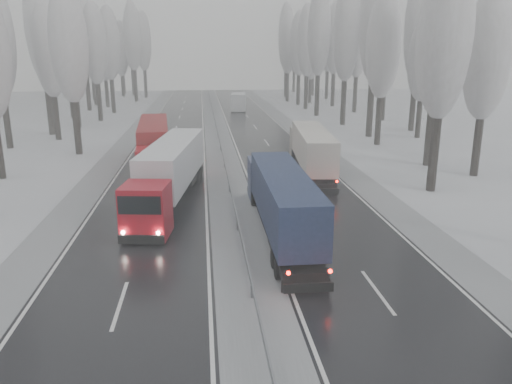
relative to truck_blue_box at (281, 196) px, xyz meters
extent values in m
cube|color=black|center=(2.95, 10.60, -2.12)|extent=(7.50, 200.00, 0.03)
cube|color=black|center=(-7.55, 10.60, -2.12)|extent=(7.50, 200.00, 0.03)
cube|color=#989A9F|center=(-2.30, 10.60, -2.11)|extent=(3.00, 200.00, 0.04)
cube|color=#989A9F|center=(7.90, 10.60, -2.11)|extent=(2.40, 200.00, 0.04)
cube|color=#989A9F|center=(-12.50, 10.60, -2.11)|extent=(2.40, 200.00, 0.04)
cube|color=slate|center=(-2.30, 10.60, -1.53)|extent=(0.06, 200.00, 0.32)
cube|color=slate|center=(-2.30, 8.60, -1.83)|extent=(0.12, 0.12, 0.60)
cube|color=slate|center=(-2.30, 40.60, -1.83)|extent=(0.12, 0.12, 0.60)
cylinder|color=black|center=(12.21, 7.63, 0.68)|extent=(0.68, 0.68, 5.62)
ellipsoid|color=#999693|center=(12.21, 7.63, 8.70)|extent=(3.60, 3.60, 11.48)
cylinder|color=black|center=(17.72, 11.63, 0.34)|extent=(0.64, 0.64, 4.94)
ellipsoid|color=#999693|center=(17.72, 11.63, 7.39)|extent=(3.60, 3.60, 10.09)
cylinder|color=black|center=(15.60, 15.76, 0.53)|extent=(0.66, 0.66, 5.32)
ellipsoid|color=#999693|center=(15.60, 15.76, 8.14)|extent=(3.60, 3.60, 10.88)
cylinder|color=black|center=(17.82, 19.76, 1.02)|extent=(0.72, 0.72, 6.31)
ellipsoid|color=#999693|center=(17.82, 19.76, 10.04)|extent=(3.60, 3.60, 12.90)
cylinder|color=black|center=(14.72, 26.20, 0.55)|extent=(0.67, 0.67, 5.38)
ellipsoid|color=#999693|center=(14.72, 26.20, 8.23)|extent=(3.60, 3.60, 10.98)
cylinder|color=black|center=(21.01, 30.20, 0.16)|extent=(0.62, 0.62, 4.59)
ellipsoid|color=#999693|center=(21.01, 30.20, 6.73)|extent=(3.60, 3.60, 9.39)
cylinder|color=black|center=(15.60, 31.62, 1.34)|extent=(0.76, 0.76, 6.95)
ellipsoid|color=#999693|center=(15.60, 31.62, 11.26)|extent=(3.60, 3.60, 14.19)
cylinder|color=black|center=(22.51, 35.62, 1.16)|extent=(0.74, 0.74, 6.59)
ellipsoid|color=#999693|center=(22.51, 35.62, 10.58)|extent=(3.60, 3.60, 13.46)
cylinder|color=black|center=(15.26, 41.87, 1.05)|extent=(0.72, 0.72, 6.37)
ellipsoid|color=#999693|center=(15.26, 41.87, 10.15)|extent=(3.60, 3.60, 13.01)
cylinder|color=black|center=(22.42, 45.87, 0.85)|extent=(0.70, 0.70, 5.97)
ellipsoid|color=#999693|center=(22.42, 45.87, 9.38)|extent=(3.60, 3.60, 12.20)
cylinder|color=black|center=(14.04, 52.55, 1.19)|extent=(0.74, 0.74, 6.65)
ellipsoid|color=#999693|center=(14.04, 52.55, 10.70)|extent=(3.60, 3.60, 13.59)
cylinder|color=black|center=(21.41, 56.55, 0.93)|extent=(0.71, 0.71, 6.14)
ellipsoid|color=#999693|center=(21.41, 56.55, 9.70)|extent=(3.60, 3.60, 12.54)
cylinder|color=black|center=(14.26, 62.30, 0.89)|extent=(0.71, 0.71, 6.05)
ellipsoid|color=#999693|center=(14.26, 62.30, 9.54)|extent=(3.60, 3.60, 12.37)
cylinder|color=black|center=(20.18, 66.30, 1.01)|extent=(0.72, 0.72, 6.30)
ellipsoid|color=#999693|center=(20.18, 66.30, 10.01)|extent=(3.60, 3.60, 12.87)
cylinder|color=black|center=(14.33, 69.81, 0.80)|extent=(0.70, 0.70, 5.88)
ellipsoid|color=#999693|center=(14.33, 69.81, 9.20)|extent=(3.60, 3.60, 12.00)
cylinder|color=black|center=(17.47, 73.81, 0.29)|extent=(0.64, 0.64, 4.86)
ellipsoid|color=#999693|center=(17.47, 73.81, 7.23)|extent=(3.60, 3.60, 9.92)
cylinder|color=black|center=(13.43, 76.92, 0.85)|extent=(0.70, 0.70, 5.98)
ellipsoid|color=#999693|center=(13.43, 76.92, 9.39)|extent=(3.60, 3.60, 12.21)
cylinder|color=black|center=(22.64, 80.92, 0.96)|extent=(0.71, 0.71, 6.19)
ellipsoid|color=#999693|center=(22.64, 80.92, 9.80)|extent=(3.60, 3.60, 12.64)
cylinder|color=black|center=(14.74, 86.76, 1.29)|extent=(0.75, 0.75, 6.86)
ellipsoid|color=#999693|center=(14.74, 86.76, 11.09)|extent=(3.60, 3.60, 14.01)
cylinder|color=black|center=(21.72, 90.76, 0.64)|extent=(0.68, 0.68, 5.55)
ellipsoid|color=#999693|center=(21.72, 90.76, 8.57)|extent=(3.60, 3.60, 11.33)
cylinder|color=black|center=(16.43, 97.32, 0.91)|extent=(0.71, 0.71, 6.09)
ellipsoid|color=#999693|center=(16.43, 97.32, 9.62)|extent=(3.60, 3.60, 12.45)
cylinder|color=black|center=(19.25, 101.32, 0.61)|extent=(0.67, 0.67, 5.49)
ellipsoid|color=#999693|center=(19.25, 101.32, 8.45)|extent=(3.60, 3.60, 11.21)
cylinder|color=black|center=(-16.24, 24.33, 0.58)|extent=(0.67, 0.67, 5.44)
ellipsoid|color=#999693|center=(-16.24, 24.33, 8.35)|extent=(3.60, 3.60, 11.11)
cylinder|color=black|center=(-24.15, 28.33, 0.73)|extent=(0.69, 0.69, 5.72)
cylinder|color=black|center=(-20.56, 33.31, 0.48)|extent=(0.66, 0.66, 5.23)
ellipsoid|color=#999693|center=(-20.56, 33.31, 7.94)|extent=(3.60, 3.60, 10.68)
cylinder|color=black|center=(-22.35, 37.31, 1.17)|extent=(0.74, 0.74, 6.60)
ellipsoid|color=#999693|center=(-22.35, 37.31, 10.60)|extent=(3.60, 3.60, 13.49)
cylinder|color=black|center=(-20.46, 42.95, 0.45)|extent=(0.65, 0.65, 5.16)
ellipsoid|color=#999693|center=(-20.46, 42.95, 7.82)|extent=(3.60, 3.60, 10.54)
cylinder|color=black|center=(-21.84, 46.95, 0.76)|extent=(0.69, 0.69, 5.79)
ellipsoid|color=#999693|center=(-21.84, 46.95, 9.04)|extent=(3.60, 3.60, 11.84)
cylinder|color=black|center=(-18.88, 49.71, 0.69)|extent=(0.68, 0.68, 5.64)
ellipsoid|color=#999693|center=(-18.88, 49.71, 8.75)|extent=(3.60, 3.60, 11.53)
cylinder|color=black|center=(-23.72, 53.71, 1.14)|extent=(0.73, 0.73, 6.56)
ellipsoid|color=#999693|center=(-23.72, 53.71, 10.51)|extent=(3.60, 3.60, 13.40)
cylinder|color=black|center=(-18.63, 59.79, 0.76)|extent=(0.69, 0.69, 5.79)
ellipsoid|color=#999693|center=(-18.63, 59.79, 9.04)|extent=(3.60, 3.60, 11.84)
cylinder|color=black|center=(-23.39, 63.79, 1.19)|extent=(0.74, 0.74, 6.65)
ellipsoid|color=#999693|center=(-23.39, 63.79, 10.68)|extent=(3.60, 3.60, 13.58)
cylinder|color=black|center=(-21.23, 69.13, 0.43)|extent=(0.65, 0.65, 5.12)
ellipsoid|color=#999693|center=(-21.23, 69.13, 7.74)|extent=(3.60, 3.60, 10.46)
cylinder|color=black|center=(-24.12, 73.13, 0.78)|extent=(0.69, 0.69, 5.84)
ellipsoid|color=#999693|center=(-24.12, 73.13, 9.12)|extent=(3.60, 3.60, 11.92)
cylinder|color=black|center=(-17.37, 79.93, 1.20)|extent=(0.74, 0.74, 6.67)
ellipsoid|color=#999693|center=(-17.37, 79.93, 10.73)|extent=(3.60, 3.60, 13.63)
cylinder|color=black|center=(-26.50, 83.93, 1.02)|extent=(0.72, 0.72, 6.31)
ellipsoid|color=#999693|center=(-26.50, 83.93, 10.03)|extent=(3.60, 3.60, 12.88)
cylinder|color=black|center=(-16.35, 89.32, 1.01)|extent=(0.72, 0.72, 6.29)
ellipsoid|color=#999693|center=(-16.35, 89.32, 9.99)|extent=(3.60, 3.60, 12.84)
cylinder|color=black|center=(-21.96, 93.32, 0.29)|extent=(0.64, 0.64, 4.86)
ellipsoid|color=#999693|center=(-21.96, 93.32, 7.23)|extent=(3.60, 3.60, 9.92)
cylinder|color=black|center=(-19.86, 95.91, 1.18)|extent=(0.74, 0.74, 6.63)
ellipsoid|color=#999693|center=(-19.86, 95.91, 10.65)|extent=(3.60, 3.60, 13.54)
cylinder|color=black|center=(-22.63, 99.91, 0.76)|extent=(0.69, 0.69, 5.79)
ellipsoid|color=#999693|center=(-22.63, 99.91, 9.02)|extent=(3.60, 3.60, 11.82)
cube|color=navy|center=(0.03, 5.97, -0.66)|extent=(2.24, 2.33, 2.68)
cube|color=black|center=(0.03, 7.09, -0.04)|extent=(2.05, 0.10, 0.89)
cube|color=black|center=(0.03, 7.18, -1.73)|extent=(2.23, 0.14, 0.45)
cube|color=#141F38|center=(0.00, -0.99, 0.27)|extent=(2.32, 11.60, 2.50)
cube|color=black|center=(-0.03, -6.83, -1.64)|extent=(2.05, 0.12, 0.40)
cube|color=black|center=(-0.02, -4.20, -1.47)|extent=(1.98, 4.91, 0.40)
cube|color=black|center=(-0.03, -6.34, -1.82)|extent=(2.05, 0.06, 0.54)
cylinder|color=black|center=(-0.91, 5.26, -1.67)|extent=(0.32, 0.93, 0.93)
cylinder|color=black|center=(0.96, 5.25, -1.67)|extent=(0.32, 0.93, 0.93)
cylinder|color=black|center=(-0.96, -4.55, -1.67)|extent=(0.32, 0.93, 0.93)
cylinder|color=black|center=(0.92, -4.56, -1.67)|extent=(0.32, 0.93, 0.93)
cylinder|color=black|center=(-0.96, -5.71, -1.67)|extent=(0.32, 0.93, 0.93)
cylinder|color=black|center=(0.91, -5.72, -1.67)|extent=(0.32, 0.93, 0.93)
sphere|color=#FF0C05|center=(-0.88, -6.89, -0.93)|extent=(0.18, 0.18, 0.18)
sphere|color=#FF0C05|center=(0.82, -6.89, -0.93)|extent=(0.18, 0.18, 0.18)
sphere|color=white|center=(-0.82, 7.21, -1.38)|extent=(0.20, 0.20, 0.20)
sphere|color=white|center=(0.88, 7.20, -1.38)|extent=(0.20, 0.20, 0.20)
cube|color=#A19D8F|center=(5.29, 20.06, -0.65)|extent=(2.46, 2.54, 2.70)
cube|color=black|center=(5.39, 21.18, -0.02)|extent=(2.07, 0.28, 0.90)
cube|color=black|center=(5.40, 21.27, -1.73)|extent=(2.25, 0.34, 0.45)
cube|color=beige|center=(4.64, 13.07, 0.30)|extent=(3.37, 11.86, 2.52)
cube|color=black|center=(4.09, 7.20, -1.64)|extent=(2.07, 0.30, 0.40)
cube|color=black|center=(4.33, 9.85, -1.46)|extent=(2.43, 5.11, 0.40)
cube|color=black|center=(4.13, 7.70, -1.82)|extent=(2.07, 0.25, 0.54)
cylinder|color=black|center=(4.28, 19.43, -1.67)|extent=(0.40, 0.96, 0.94)
cylinder|color=black|center=(6.16, 19.26, -1.67)|extent=(0.40, 0.96, 0.94)
cylinder|color=black|center=(3.36, 9.58, -1.67)|extent=(0.40, 0.96, 0.94)
cylinder|color=black|center=(5.24, 9.40, -1.67)|extent=(0.40, 0.96, 0.94)
cylinder|color=black|center=(3.25, 8.41, -1.67)|extent=(0.40, 0.96, 0.94)
cylinder|color=black|center=(5.13, 8.24, -1.67)|extent=(0.40, 0.96, 0.94)
sphere|color=#FF0C05|center=(3.23, 7.22, -0.92)|extent=(0.18, 0.18, 0.18)
sphere|color=#FF0C05|center=(4.93, 7.06, -0.92)|extent=(0.18, 0.18, 0.18)
sphere|color=white|center=(4.55, 21.38, -1.37)|extent=(0.20, 0.20, 0.20)
sphere|color=white|center=(6.26, 21.22, -1.37)|extent=(0.20, 0.20, 0.20)
cube|color=silver|center=(2.21, 60.28, -0.56)|extent=(3.09, 6.53, 2.73)
cube|color=slate|center=(2.62, 64.04, -0.82)|extent=(2.61, 2.14, 2.42)
cylinder|color=black|center=(1.48, 63.32, -1.66)|extent=(0.42, 0.97, 0.95)
cylinder|color=black|center=(3.57, 63.09, -1.66)|extent=(0.42, 0.97, 0.95)
cylinder|color=black|center=(0.93, 58.30, -1.66)|extent=(0.42, 0.97, 0.95)
cylinder|color=black|center=(3.02, 58.08, -1.66)|extent=(0.42, 0.97, 0.95)
cube|color=#A10815|center=(-7.14, 0.37, -0.57)|extent=(2.69, 2.77, 2.85)
cube|color=black|center=(-7.31, -0.80, 0.09)|extent=(2.17, 0.40, 0.95)
cube|color=black|center=(-7.32, -0.90, -1.71)|extent=(2.37, 0.47, 0.47)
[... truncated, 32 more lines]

